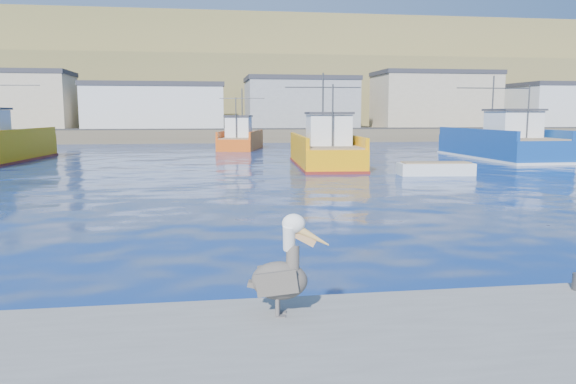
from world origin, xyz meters
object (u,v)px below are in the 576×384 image
at_px(boat_orange, 240,139).
at_px(trawler_blue, 501,144).
at_px(skiff_mid, 435,170).
at_px(trawler_yellow_b, 325,151).
at_px(pelican, 282,272).

bearing_deg(boat_orange, trawler_blue, -36.54).
bearing_deg(boat_orange, skiff_mid, -69.18).
bearing_deg(trawler_blue, boat_orange, 143.46).
xyz_separation_m(trawler_yellow_b, pelican, (-7.11, -29.58, 0.14)).
height_order(trawler_blue, boat_orange, trawler_blue).
height_order(skiff_mid, pelican, pelican).
bearing_deg(trawler_yellow_b, boat_orange, 103.26).
distance_m(skiff_mid, pelican, 26.23).
bearing_deg(trawler_yellow_b, trawler_blue, 16.45).
bearing_deg(boat_orange, pelican, -92.93).
height_order(trawler_yellow_b, skiff_mid, trawler_yellow_b).
height_order(trawler_blue, skiff_mid, trawler_blue).
bearing_deg(skiff_mid, trawler_yellow_b, 129.21).
bearing_deg(pelican, trawler_blue, 56.45).
bearing_deg(trawler_yellow_b, skiff_mid, -50.79).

